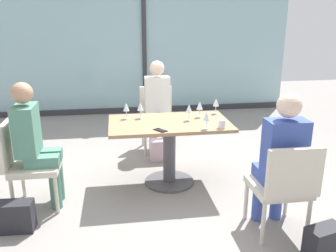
{
  "coord_description": "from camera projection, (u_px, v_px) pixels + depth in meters",
  "views": [
    {
      "loc": [
        -0.56,
        -3.69,
        1.85
      ],
      "look_at": [
        0.0,
        0.1,
        0.65
      ],
      "focal_mm": 38.07,
      "sensor_mm": 36.0,
      "label": 1
    }
  ],
  "objects": [
    {
      "name": "wine_glass_4",
      "position": [
        200.0,
        106.0,
        4.04
      ],
      "size": [
        0.07,
        0.07,
        0.18
      ],
      "color": "silver",
      "rests_on": "dining_table_main"
    },
    {
      "name": "person_near_window",
      "position": [
        158.0,
        102.0,
        4.9
      ],
      "size": [
        0.34,
        0.39,
        1.26
      ],
      "color": "silver",
      "rests_on": "ground_plane"
    },
    {
      "name": "wine_glass_3",
      "position": [
        189.0,
        109.0,
        3.92
      ],
      "size": [
        0.07,
        0.07,
        0.18
      ],
      "color": "silver",
      "rests_on": "dining_table_main"
    },
    {
      "name": "person_side_end",
      "position": [
        34.0,
        140.0,
        3.43
      ],
      "size": [
        0.39,
        0.34,
        1.26
      ],
      "color": "#4C7F6B",
      "rests_on": "ground_plane"
    },
    {
      "name": "chair_side_end",
      "position": [
        25.0,
        160.0,
        3.47
      ],
      "size": [
        0.5,
        0.46,
        0.87
      ],
      "color": "beige",
      "rests_on": "ground_plane"
    },
    {
      "name": "handbag_0",
      "position": [
        16.0,
        216.0,
        3.16
      ],
      "size": [
        0.31,
        0.17,
        0.28
      ],
      "primitive_type": "cube",
      "rotation": [
        0.0,
        0.0,
        -0.04
      ],
      "color": "#232328",
      "rests_on": "ground_plane"
    },
    {
      "name": "wine_glass_0",
      "position": [
        126.0,
        107.0,
        3.98
      ],
      "size": [
        0.07,
        0.07,
        0.18
      ],
      "color": "silver",
      "rests_on": "dining_table_main"
    },
    {
      "name": "ground_plane",
      "position": [
        169.0,
        182.0,
        4.11
      ],
      "size": [
        12.0,
        12.0,
        0.0
      ],
      "primitive_type": "plane",
      "color": "gray"
    },
    {
      "name": "window_wall_backdrop",
      "position": [
        144.0,
        50.0,
        6.77
      ],
      "size": [
        5.64,
        0.1,
        2.7
      ],
      "color": "#90B7BC",
      "rests_on": "ground_plane"
    },
    {
      "name": "wine_glass_5",
      "position": [
        216.0,
        103.0,
        4.19
      ],
      "size": [
        0.07,
        0.07,
        0.18
      ],
      "color": "silver",
      "rests_on": "dining_table_main"
    },
    {
      "name": "chair_front_right",
      "position": [
        284.0,
        184.0,
        2.98
      ],
      "size": [
        0.46,
        0.5,
        0.87
      ],
      "color": "beige",
      "rests_on": "ground_plane"
    },
    {
      "name": "dining_table_main",
      "position": [
        169.0,
        138.0,
        3.95
      ],
      "size": [
        1.32,
        0.78,
        0.73
      ],
      "color": "#997551",
      "rests_on": "ground_plane"
    },
    {
      "name": "handbag_2",
      "position": [
        324.0,
        243.0,
        2.79
      ],
      "size": [
        0.33,
        0.23,
        0.28
      ],
      "primitive_type": "cube",
      "rotation": [
        0.0,
        0.0,
        0.26
      ],
      "color": "#232328",
      "rests_on": "ground_plane"
    },
    {
      "name": "wine_glass_1",
      "position": [
        140.0,
        107.0,
        4.0
      ],
      "size": [
        0.07,
        0.07,
        0.18
      ],
      "color": "silver",
      "rests_on": "dining_table_main"
    },
    {
      "name": "chair_near_window",
      "position": [
        157.0,
        114.0,
        5.06
      ],
      "size": [
        0.46,
        0.51,
        0.87
      ],
      "color": "beige",
      "rests_on": "ground_plane"
    },
    {
      "name": "coffee_cup",
      "position": [
        222.0,
        124.0,
        3.67
      ],
      "size": [
        0.08,
        0.08,
        0.09
      ],
      "primitive_type": "cylinder",
      "color": "white",
      "rests_on": "dining_table_main"
    },
    {
      "name": "wine_glass_2",
      "position": [
        207.0,
        116.0,
        3.62
      ],
      "size": [
        0.07,
        0.07,
        0.18
      ],
      "color": "silver",
      "rests_on": "dining_table_main"
    },
    {
      "name": "handbag_1",
      "position": [
        161.0,
        150.0,
        4.71
      ],
      "size": [
        0.3,
        0.16,
        0.28
      ],
      "primitive_type": "cube",
      "rotation": [
        0.0,
        0.0,
        0.01
      ],
      "color": "beige",
      "rests_on": "ground_plane"
    },
    {
      "name": "person_front_right",
      "position": [
        280.0,
        156.0,
        3.02
      ],
      "size": [
        0.34,
        0.39,
        1.26
      ],
      "color": "#384C9E",
      "rests_on": "ground_plane"
    },
    {
      "name": "cell_phone_on_table",
      "position": [
        160.0,
        130.0,
        3.59
      ],
      "size": [
        0.14,
        0.16,
        0.01
      ],
      "primitive_type": "cube",
      "rotation": [
        0.0,
        0.0,
        0.63
      ],
      "color": "black",
      "rests_on": "dining_table_main"
    }
  ]
}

